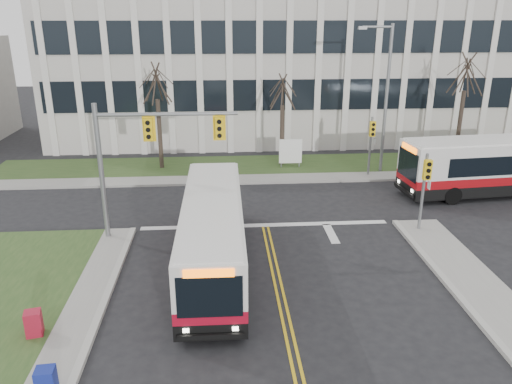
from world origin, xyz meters
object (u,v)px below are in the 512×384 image
object	(u,v)px
streetlight	(384,92)
directory_sign	(290,152)
newspaper_box_red	(34,325)
bus_cross	(505,167)
newspaper_box_blue	(47,384)
bus_main	(213,235)

from	to	relation	value
streetlight	directory_sign	bearing A→B (deg)	166.77
directory_sign	newspaper_box_red	world-z (taller)	directory_sign
bus_cross	newspaper_box_red	world-z (taller)	bus_cross
newspaper_box_red	bus_cross	bearing A→B (deg)	15.96
newspaper_box_red	newspaper_box_blue	bearing A→B (deg)	-78.20
streetlight	directory_sign	xyz separation A→B (m)	(-5.53, 1.30, -4.02)
streetlight	newspaper_box_red	size ratio (longest dim) A/B	9.68
bus_main	newspaper_box_red	size ratio (longest dim) A/B	11.14
bus_main	bus_cross	xyz separation A→B (m)	(16.40, 7.69, 0.17)
newspaper_box_red	bus_main	bearing A→B (deg)	25.10
directory_sign	newspaper_box_red	size ratio (longest dim) A/B	2.11
newspaper_box_blue	newspaper_box_red	world-z (taller)	same
bus_cross	directory_sign	bearing A→B (deg)	-121.54
streetlight	bus_cross	world-z (taller)	streetlight
directory_sign	newspaper_box_red	distance (m)	20.62
newspaper_box_red	directory_sign	bearing A→B (deg)	46.45
bus_main	directory_sign	bearing A→B (deg)	70.03
streetlight	newspaper_box_blue	distance (m)	24.69
bus_main	newspaper_box_red	world-z (taller)	bus_main
streetlight	newspaper_box_red	bearing A→B (deg)	-134.46
directory_sign	newspaper_box_blue	bearing A→B (deg)	-114.43
bus_cross	streetlight	bearing A→B (deg)	-131.60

